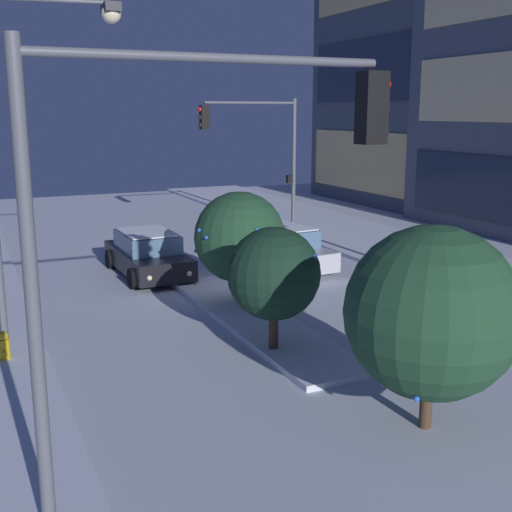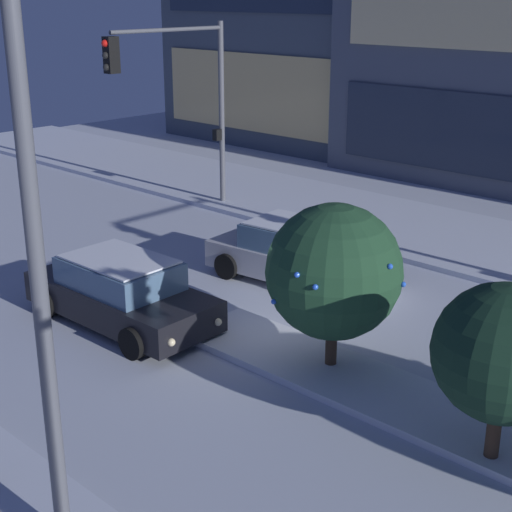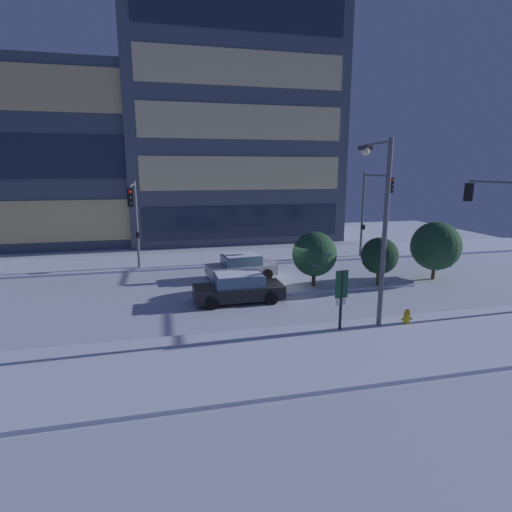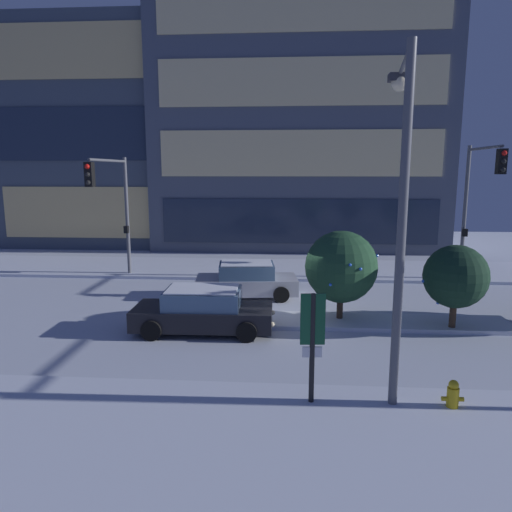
{
  "view_description": "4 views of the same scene",
  "coord_description": "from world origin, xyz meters",
  "px_view_note": "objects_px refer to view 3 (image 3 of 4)",
  "views": [
    {
      "loc": [
        17.6,
        -7.25,
        5.4
      ],
      "look_at": [
        1.45,
        0.11,
        1.45
      ],
      "focal_mm": 45.73,
      "sensor_mm": 36.0,
      "label": 1
    },
    {
      "loc": [
        9.19,
        -10.79,
        6.86
      ],
      "look_at": [
        -1.07,
        0.15,
        1.6
      ],
      "focal_mm": 53.35,
      "sensor_mm": 36.0,
      "label": 2
    },
    {
      "loc": [
        -6.95,
        -21.26,
        6.69
      ],
      "look_at": [
        -2.23,
        -1.04,
        2.21
      ],
      "focal_mm": 28.2,
      "sensor_mm": 36.0,
      "label": 3
    },
    {
      "loc": [
        -0.47,
        -16.82,
        5.33
      ],
      "look_at": [
        -1.62,
        -0.8,
        2.43
      ],
      "focal_mm": 33.44,
      "sensor_mm": 36.0,
      "label": 4
    }
  ],
  "objects_px": {
    "car_far": "(241,267)",
    "fire_hydrant": "(407,318)",
    "decorated_tree_left_of_median": "(436,246)",
    "street_lamp_arched": "(378,206)",
    "car_near": "(238,288)",
    "traffic_light_corner_near_right": "(506,216)",
    "decorated_tree_right_of_median": "(314,254)",
    "traffic_light_corner_far_right": "(373,202)",
    "parking_info_sign": "(341,294)",
    "decorated_tree_median": "(380,256)",
    "traffic_light_corner_far_left": "(134,212)"
  },
  "relations": [
    {
      "from": "traffic_light_corner_near_right",
      "to": "traffic_light_corner_far_right",
      "type": "relative_size",
      "value": 0.97
    },
    {
      "from": "parking_info_sign",
      "to": "decorated_tree_left_of_median",
      "type": "xyz_separation_m",
      "value": [
        9.23,
        6.46,
        0.41
      ]
    },
    {
      "from": "street_lamp_arched",
      "to": "decorated_tree_right_of_median",
      "type": "height_order",
      "value": "street_lamp_arched"
    },
    {
      "from": "parking_info_sign",
      "to": "traffic_light_corner_far_left",
      "type": "bearing_deg",
      "value": 32.38
    },
    {
      "from": "fire_hydrant",
      "to": "decorated_tree_left_of_median",
      "type": "distance_m",
      "value": 9.07
    },
    {
      "from": "parking_info_sign",
      "to": "decorated_tree_median",
      "type": "distance_m",
      "value": 7.47
    },
    {
      "from": "traffic_light_corner_far_right",
      "to": "parking_info_sign",
      "type": "relative_size",
      "value": 2.42
    },
    {
      "from": "parking_info_sign",
      "to": "decorated_tree_right_of_median",
      "type": "distance_m",
      "value": 6.47
    },
    {
      "from": "street_lamp_arched",
      "to": "car_near",
      "type": "bearing_deg",
      "value": 60.6
    },
    {
      "from": "traffic_light_corner_far_left",
      "to": "parking_info_sign",
      "type": "bearing_deg",
      "value": 37.19
    },
    {
      "from": "traffic_light_corner_far_right",
      "to": "fire_hydrant",
      "type": "distance_m",
      "value": 13.37
    },
    {
      "from": "car_far",
      "to": "decorated_tree_right_of_median",
      "type": "distance_m",
      "value": 4.97
    },
    {
      "from": "car_far",
      "to": "decorated_tree_left_of_median",
      "type": "distance_m",
      "value": 12.04
    },
    {
      "from": "street_lamp_arched",
      "to": "decorated_tree_right_of_median",
      "type": "bearing_deg",
      "value": 15.05
    },
    {
      "from": "fire_hydrant",
      "to": "parking_info_sign",
      "type": "bearing_deg",
      "value": 179.55
    },
    {
      "from": "decorated_tree_left_of_median",
      "to": "fire_hydrant",
      "type": "bearing_deg",
      "value": -133.31
    },
    {
      "from": "decorated_tree_left_of_median",
      "to": "traffic_light_corner_near_right",
      "type": "bearing_deg",
      "value": -83.8
    },
    {
      "from": "traffic_light_corner_far_left",
      "to": "traffic_light_corner_near_right",
      "type": "bearing_deg",
      "value": 62.96
    },
    {
      "from": "car_far",
      "to": "decorated_tree_right_of_median",
      "type": "relative_size",
      "value": 1.37
    },
    {
      "from": "traffic_light_corner_far_right",
      "to": "car_near",
      "type": "bearing_deg",
      "value": -58.39
    },
    {
      "from": "traffic_light_corner_near_right",
      "to": "parking_info_sign",
      "type": "relative_size",
      "value": 2.34
    },
    {
      "from": "traffic_light_corner_far_left",
      "to": "car_far",
      "type": "bearing_deg",
      "value": 72.64
    },
    {
      "from": "decorated_tree_left_of_median",
      "to": "street_lamp_arched",
      "type": "bearing_deg",
      "value": -142.58
    },
    {
      "from": "car_far",
      "to": "fire_hydrant",
      "type": "bearing_deg",
      "value": 113.71
    },
    {
      "from": "traffic_light_corner_near_right",
      "to": "decorated_tree_median",
      "type": "relative_size",
      "value": 2.13
    },
    {
      "from": "car_far",
      "to": "traffic_light_corner_near_right",
      "type": "height_order",
      "value": "traffic_light_corner_near_right"
    },
    {
      "from": "car_far",
      "to": "fire_hydrant",
      "type": "distance_m",
      "value": 10.97
    },
    {
      "from": "traffic_light_corner_far_left",
      "to": "street_lamp_arched",
      "type": "relative_size",
      "value": 0.75
    },
    {
      "from": "traffic_light_corner_far_right",
      "to": "car_far",
      "type": "bearing_deg",
      "value": -76.96
    },
    {
      "from": "fire_hydrant",
      "to": "parking_info_sign",
      "type": "xyz_separation_m",
      "value": [
        -3.12,
        0.02,
        1.32
      ]
    },
    {
      "from": "decorated_tree_median",
      "to": "street_lamp_arched",
      "type": "bearing_deg",
      "value": -122.45
    },
    {
      "from": "traffic_light_corner_far_left",
      "to": "fire_hydrant",
      "type": "bearing_deg",
      "value": 45.81
    },
    {
      "from": "traffic_light_corner_far_left",
      "to": "decorated_tree_median",
      "type": "distance_m",
      "value": 15.03
    },
    {
      "from": "traffic_light_corner_far_right",
      "to": "decorated_tree_right_of_median",
      "type": "height_order",
      "value": "traffic_light_corner_far_right"
    },
    {
      "from": "parking_info_sign",
      "to": "decorated_tree_left_of_median",
      "type": "distance_m",
      "value": 11.27
    },
    {
      "from": "traffic_light_corner_far_right",
      "to": "fire_hydrant",
      "type": "bearing_deg",
      "value": -21.53
    },
    {
      "from": "decorated_tree_median",
      "to": "traffic_light_corner_near_right",
      "type": "bearing_deg",
      "value": -36.45
    },
    {
      "from": "traffic_light_corner_near_right",
      "to": "street_lamp_arched",
      "type": "relative_size",
      "value": 0.79
    },
    {
      "from": "traffic_light_corner_far_right",
      "to": "street_lamp_arched",
      "type": "height_order",
      "value": "street_lamp_arched"
    },
    {
      "from": "traffic_light_corner_near_right",
      "to": "decorated_tree_left_of_median",
      "type": "bearing_deg",
      "value": 6.2
    },
    {
      "from": "car_far",
      "to": "traffic_light_corner_near_right",
      "type": "bearing_deg",
      "value": 142.24
    },
    {
      "from": "car_near",
      "to": "traffic_light_corner_far_right",
      "type": "distance_m",
      "value": 13.63
    },
    {
      "from": "car_far",
      "to": "parking_info_sign",
      "type": "relative_size",
      "value": 1.68
    },
    {
      "from": "fire_hydrant",
      "to": "parking_info_sign",
      "type": "distance_m",
      "value": 3.39
    },
    {
      "from": "car_near",
      "to": "car_far",
      "type": "bearing_deg",
      "value": 75.96
    },
    {
      "from": "car_near",
      "to": "decorated_tree_median",
      "type": "xyz_separation_m",
      "value": [
        8.32,
        0.64,
        1.16
      ]
    },
    {
      "from": "car_far",
      "to": "traffic_light_corner_far_left",
      "type": "height_order",
      "value": "traffic_light_corner_far_left"
    },
    {
      "from": "street_lamp_arched",
      "to": "decorated_tree_left_of_median",
      "type": "height_order",
      "value": "street_lamp_arched"
    },
    {
      "from": "car_near",
      "to": "traffic_light_corner_near_right",
      "type": "xyz_separation_m",
      "value": [
        13.08,
        -2.88,
        3.68
      ]
    },
    {
      "from": "car_far",
      "to": "decorated_tree_median",
      "type": "relative_size",
      "value": 1.53
    }
  ]
}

